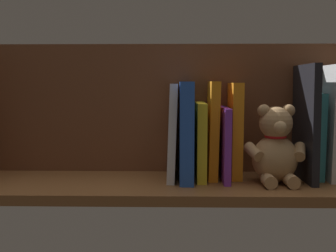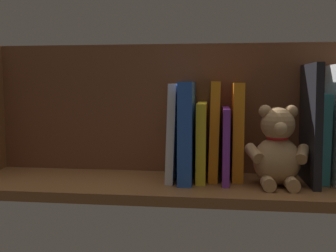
{
  "view_description": "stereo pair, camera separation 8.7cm",
  "coord_description": "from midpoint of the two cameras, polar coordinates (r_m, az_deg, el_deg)",
  "views": [
    {
      "loc": [
        -1.77,
        86.41,
        21.92
      ],
      "look_at": [
        0.0,
        0.0,
        12.57
      ],
      "focal_mm": 41.32,
      "sensor_mm": 36.0,
      "label": 1
    },
    {
      "loc": [
        -10.43,
        85.79,
        21.92
      ],
      "look_at": [
        0.0,
        0.0,
        12.57
      ],
      "focal_mm": 41.32,
      "sensor_mm": 36.0,
      "label": 2
    }
  ],
  "objects": [
    {
      "name": "book_1",
      "position": [
        0.92,
        22.85,
        0.23
      ],
      "size": [
        2.01,
        14.72,
        26.39
      ],
      "primitive_type": "cube",
      "rotation": [
        0.0,
        0.01,
        0.0
      ],
      "color": "black",
      "rests_on": "ground_plane"
    },
    {
      "name": "teddy_bear",
      "position": [
        0.88,
        18.57,
        -3.44
      ],
      "size": [
        14.24,
        11.22,
        17.54
      ],
      "rotation": [
        0.0,
        0.0,
        0.02
      ],
      "color": "tan",
      "rests_on": "ground_plane"
    },
    {
      "name": "book_3",
      "position": [
        0.89,
        11.25,
        -2.68
      ],
      "size": [
        1.49,
        14.18,
        16.68
      ],
      "primitive_type": "cube",
      "color": "purple",
      "rests_on": "ground_plane"
    },
    {
      "name": "book_0",
      "position": [
        0.95,
        23.98,
        -1.61
      ],
      "size": [
        2.29,
        10.26,
        19.84
      ],
      "primitive_type": "cube",
      "color": "teal",
      "rests_on": "ground_plane"
    },
    {
      "name": "book_4",
      "position": [
        0.9,
        9.6,
        -0.67
      ],
      "size": [
        2.52,
        10.93,
        22.6
      ],
      "primitive_type": "cube",
      "rotation": [
        0.0,
        -0.02,
        0.0
      ],
      "color": "orange",
      "rests_on": "ground_plane"
    },
    {
      "name": "shelf_back_panel",
      "position": [
        0.97,
        3.31,
        2.58
      ],
      "size": [
        95.43,
        1.5,
        31.75
      ],
      "primitive_type": "cube",
      "color": "brown",
      "rests_on": "ground_plane"
    },
    {
      "name": "book_5",
      "position": [
        0.9,
        7.77,
        -2.27
      ],
      "size": [
        2.14,
        12.92,
        17.69
      ],
      "primitive_type": "cube",
      "color": "yellow",
      "rests_on": "ground_plane"
    },
    {
      "name": "ground_plane",
      "position": [
        0.89,
        2.81,
        -8.77
      ],
      "size": [
        95.43,
        25.02,
        2.2
      ],
      "primitive_type": "cube",
      "color": "brown"
    },
    {
      "name": "book_2",
      "position": [
        0.91,
        12.89,
        -0.77
      ],
      "size": [
        2.44,
        9.93,
        22.26
      ],
      "primitive_type": "cube",
      "color": "orange",
      "rests_on": "ground_plane"
    },
    {
      "name": "book_7",
      "position": [
        0.89,
        3.6,
        -0.85
      ],
      "size": [
        2.48,
        13.33,
        22.09
      ],
      "primitive_type": "cube",
      "rotation": [
        0.0,
        -0.03,
        0.0
      ],
      "color": "silver",
      "rests_on": "ground_plane"
    },
    {
      "name": "book_6",
      "position": [
        0.88,
        5.62,
        -0.79
      ],
      "size": [
        3.07,
        14.96,
        22.5
      ],
      "primitive_type": "cube",
      "color": "blue",
      "rests_on": "ground_plane"
    }
  ]
}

